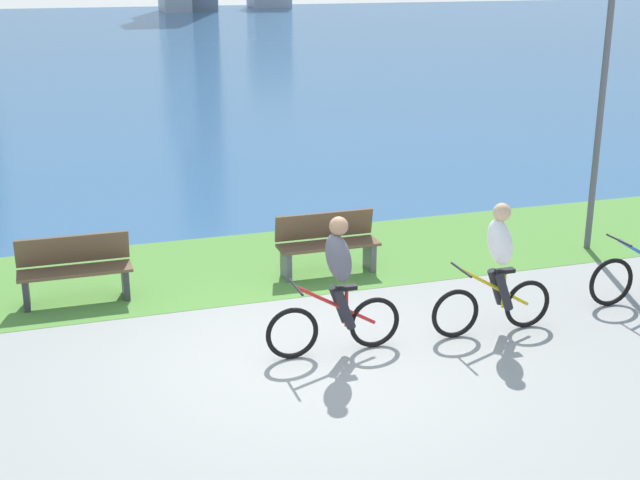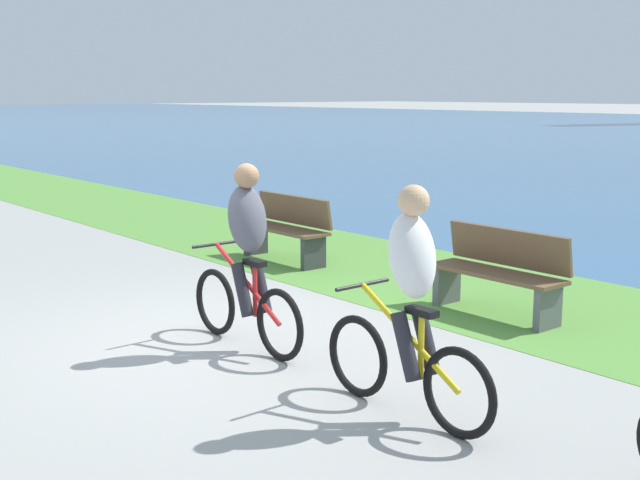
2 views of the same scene
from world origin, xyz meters
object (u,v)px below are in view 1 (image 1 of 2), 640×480
(cyclist_trailing, at_px, (497,269))
(cyclist_lead, at_px, (337,286))
(lamppost_tall, at_px, (604,78))
(bench_far_along_path, at_px, (327,244))
(bench_near_path, at_px, (75,270))

(cyclist_trailing, bearing_deg, cyclist_lead, 178.70)
(cyclist_lead, distance_m, cyclist_trailing, 2.05)
(cyclist_trailing, xyz_separation_m, lamppost_tall, (3.05, 2.46, 1.89))
(cyclist_trailing, height_order, bench_far_along_path, cyclist_trailing)
(bench_far_along_path, bearing_deg, cyclist_trailing, -64.07)
(bench_near_path, height_order, bench_far_along_path, same)
(bench_near_path, bearing_deg, cyclist_trailing, -28.60)
(cyclist_trailing, relative_size, lamppost_tall, 0.40)
(cyclist_trailing, relative_size, bench_near_path, 1.11)
(cyclist_lead, height_order, lamppost_tall, lamppost_tall)
(cyclist_lead, bearing_deg, lamppost_tall, 25.33)
(lamppost_tall, bearing_deg, cyclist_lead, -154.67)
(cyclist_trailing, relative_size, bench_far_along_path, 1.11)
(cyclist_lead, relative_size, bench_far_along_path, 1.12)
(cyclist_trailing, xyz_separation_m, bench_near_path, (-4.90, 2.67, -0.38))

